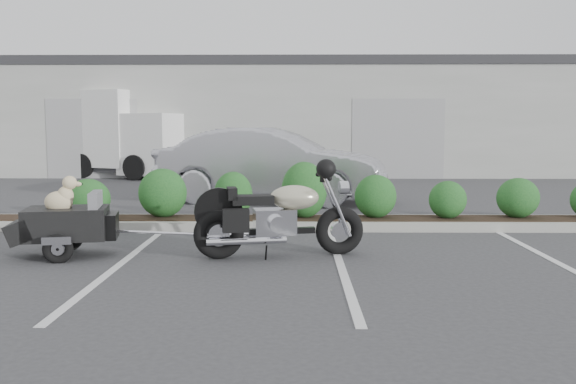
{
  "coord_description": "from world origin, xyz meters",
  "views": [
    {
      "loc": [
        0.64,
        -7.92,
        1.67
      ],
      "look_at": [
        0.54,
        0.75,
        0.75
      ],
      "focal_mm": 38.0,
      "sensor_mm": 36.0,
      "label": 1
    }
  ],
  "objects_px": {
    "motorcycle": "(280,218)",
    "pet_trailer": "(66,222)",
    "sedan": "(272,165)",
    "delivery_truck": "(106,136)",
    "dumpster": "(224,169)"
  },
  "relations": [
    {
      "from": "motorcycle",
      "to": "pet_trailer",
      "type": "bearing_deg",
      "value": 168.66
    },
    {
      "from": "sedan",
      "to": "delivery_truck",
      "type": "height_order",
      "value": "delivery_truck"
    },
    {
      "from": "sedan",
      "to": "dumpster",
      "type": "height_order",
      "value": "sedan"
    },
    {
      "from": "pet_trailer",
      "to": "delivery_truck",
      "type": "bearing_deg",
      "value": 93.95
    },
    {
      "from": "dumpster",
      "to": "delivery_truck",
      "type": "height_order",
      "value": "delivery_truck"
    },
    {
      "from": "pet_trailer",
      "to": "delivery_truck",
      "type": "distance_m",
      "value": 13.58
    },
    {
      "from": "motorcycle",
      "to": "dumpster",
      "type": "height_order",
      "value": "motorcycle"
    },
    {
      "from": "pet_trailer",
      "to": "sedan",
      "type": "relative_size",
      "value": 0.36
    },
    {
      "from": "sedan",
      "to": "pet_trailer",
      "type": "bearing_deg",
      "value": 169.06
    },
    {
      "from": "sedan",
      "to": "delivery_truck",
      "type": "bearing_deg",
      "value": 51.28
    },
    {
      "from": "motorcycle",
      "to": "delivery_truck",
      "type": "height_order",
      "value": "delivery_truck"
    },
    {
      "from": "motorcycle",
      "to": "delivery_truck",
      "type": "distance_m",
      "value": 14.56
    },
    {
      "from": "motorcycle",
      "to": "delivery_truck",
      "type": "xyz_separation_m",
      "value": [
        -6.28,
        13.1,
        0.87
      ]
    },
    {
      "from": "motorcycle",
      "to": "pet_trailer",
      "type": "relative_size",
      "value": 1.23
    },
    {
      "from": "pet_trailer",
      "to": "dumpster",
      "type": "relative_size",
      "value": 0.98
    }
  ]
}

